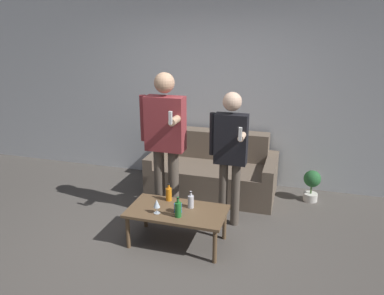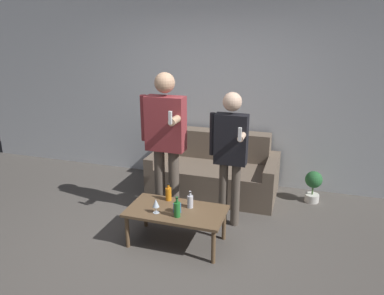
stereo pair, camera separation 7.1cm
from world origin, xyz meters
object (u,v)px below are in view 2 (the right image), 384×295
object	(u,v)px
person_standing_right	(230,148)
bottle_orange	(168,194)
coffee_table	(176,213)
person_standing_left	(165,135)
couch	(215,172)

from	to	relation	value
person_standing_right	bottle_orange	bearing A→B (deg)	-147.09
coffee_table	person_standing_left	xyz separation A→B (m)	(-0.33, 0.57, 0.68)
couch	person_standing_left	distance (m)	1.20
coffee_table	bottle_orange	size ratio (longest dim) A/B	5.17
couch	person_standing_left	world-z (taller)	person_standing_left
coffee_table	bottle_orange	xyz separation A→B (m)	(-0.16, 0.19, 0.12)
couch	person_standing_right	world-z (taller)	person_standing_right
coffee_table	person_standing_left	distance (m)	0.95
couch	person_standing_right	size ratio (longest dim) A/B	1.09
couch	bottle_orange	size ratio (longest dim) A/B	8.57
bottle_orange	person_standing_right	world-z (taller)	person_standing_right
couch	coffee_table	xyz separation A→B (m)	(-0.06, -1.43, 0.06)
couch	coffee_table	bearing A→B (deg)	-92.30
bottle_orange	person_standing_right	bearing A→B (deg)	32.91
couch	coffee_table	distance (m)	1.43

